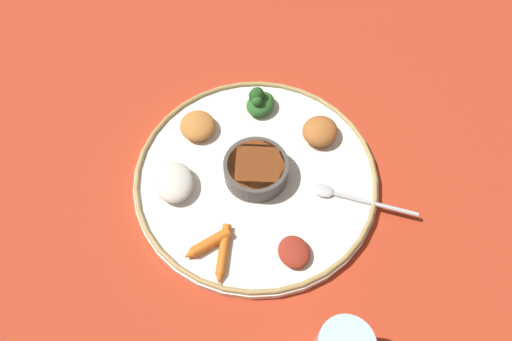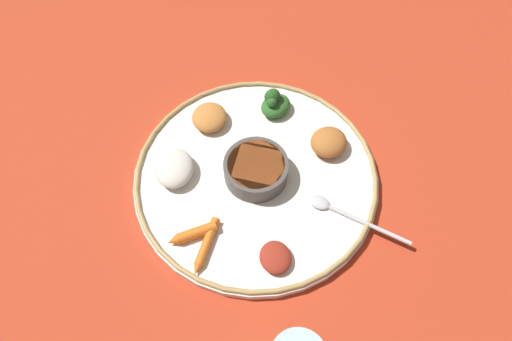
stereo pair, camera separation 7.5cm
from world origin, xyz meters
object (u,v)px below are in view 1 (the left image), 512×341
Objects in this scene: spoon at (348,197)px; carrot_near_spoon at (207,244)px; center_bowl at (256,169)px; greens_pile at (259,101)px; carrot_outer at (223,253)px.

spoon is 0.24m from carrot_near_spoon.
center_bowl is 1.43× the size of carrot_near_spoon.
greens_pile is at bearing -171.52° from carrot_near_spoon.
spoon is at bearing 140.91° from carrot_outer.
carrot_near_spoon reaches higher than spoon.
carrot_outer reaches higher than spoon.
carrot_near_spoon is at bearing 8.48° from greens_pile.
spoon is 2.63× the size of greens_pile.
spoon is 0.22m from carrot_outer.
greens_pile is (-0.11, -0.21, 0.02)m from spoon.
center_bowl is 1.64× the size of greens_pile.
spoon is 2.30× the size of carrot_near_spoon.
spoon is 0.23m from greens_pile.
carrot_outer is at bearing -39.09° from spoon.
spoon is 1.84× the size of carrot_outer.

